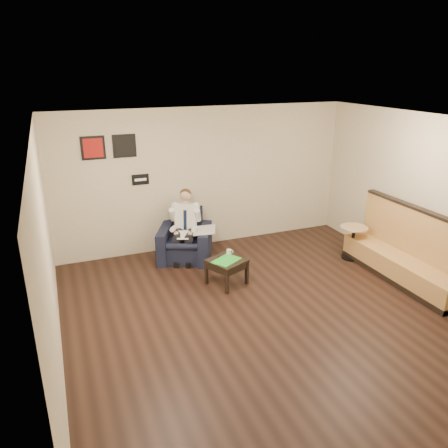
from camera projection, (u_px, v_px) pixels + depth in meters
name	position (u px, v px, depth m)	size (l,w,h in m)	color
ground	(273.00, 314.00, 6.58)	(6.00, 6.00, 0.00)	black
wall_back	(205.00, 178.00, 8.72)	(6.00, 0.02, 2.80)	beige
wall_left	(48.00, 260.00, 5.05)	(0.02, 6.00, 2.80)	beige
wall_right	(439.00, 203.00, 7.15)	(0.02, 6.00, 2.80)	beige
ceiling	(281.00, 125.00, 5.62)	(6.00, 6.00, 0.02)	white
seating_sign	(140.00, 180.00, 8.22)	(0.32, 0.02, 0.20)	black
art_print_left	(93.00, 148.00, 7.71)	(0.42, 0.03, 0.42)	#A91614
art_print_right	(124.00, 146.00, 7.91)	(0.42, 0.03, 0.42)	black
armchair	(185.00, 236.00, 8.32)	(0.96, 0.96, 0.93)	black
seated_man	(184.00, 230.00, 8.15)	(0.60, 0.91, 1.27)	silver
lap_papers	(183.00, 235.00, 8.07)	(0.21, 0.30, 0.01)	white
newspaper	(205.00, 230.00, 8.15)	(0.40, 0.50, 0.01)	silver
side_table	(227.00, 272.00, 7.41)	(0.55, 0.55, 0.45)	black
green_folder	(226.00, 260.00, 7.29)	(0.45, 0.32, 0.01)	green
coffee_mug	(229.00, 252.00, 7.51)	(0.08, 0.08, 0.09)	white
smartphone	(222.00, 256.00, 7.47)	(0.14, 0.07, 0.01)	black
banquette	(403.00, 246.00, 7.45)	(0.59, 2.45, 1.26)	#B58446
cafe_table	(353.00, 243.00, 8.38)	(0.52, 0.52, 0.64)	tan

